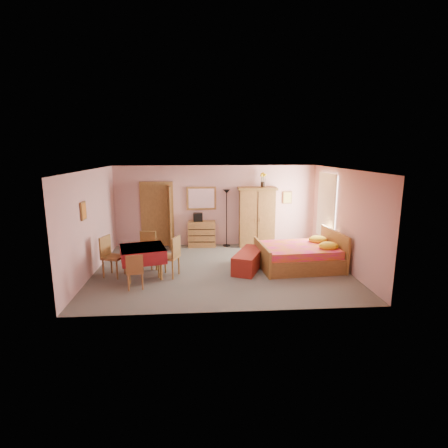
{
  "coord_description": "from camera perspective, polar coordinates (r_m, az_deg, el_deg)",
  "views": [
    {
      "loc": [
        -0.57,
        -8.74,
        3.06
      ],
      "look_at": [
        0.1,
        0.3,
        1.15
      ],
      "focal_mm": 28.0,
      "sensor_mm": 36.0,
      "label": 1
    }
  ],
  "objects": [
    {
      "name": "wall_back",
      "position": [
        11.39,
        -1.32,
        3.01
      ],
      "size": [
        6.5,
        0.1,
        2.6
      ],
      "primitive_type": "cube",
      "color": "#CD9595",
      "rests_on": "floor"
    },
    {
      "name": "wall_mirror",
      "position": [
        11.33,
        -3.71,
        4.21
      ],
      "size": [
        0.96,
        0.11,
        0.76
      ],
      "primitive_type": "cube",
      "rotation": [
        0.0,
        0.0,
        0.06
      ],
      "color": "white",
      "rests_on": "wall_back"
    },
    {
      "name": "bed",
      "position": [
        9.5,
        12.06,
        -4.11
      ],
      "size": [
        2.2,
        1.79,
        0.97
      ],
      "primitive_type": "cube",
      "rotation": [
        0.0,
        0.0,
        0.07
      ],
      "color": "#E7167C",
      "rests_on": "floor"
    },
    {
      "name": "doorway",
      "position": [
        11.47,
        -10.83,
        1.47
      ],
      "size": [
        1.06,
        0.12,
        2.15
      ],
      "primitive_type": "cube",
      "color": "#9E6B35",
      "rests_on": "floor"
    },
    {
      "name": "picture_left",
      "position": [
        8.67,
        -21.99,
        2.0
      ],
      "size": [
        0.04,
        0.32,
        0.42
      ],
      "primitive_type": "cube",
      "color": "orange",
      "rests_on": "wall_left"
    },
    {
      "name": "chair_north",
      "position": [
        9.46,
        -12.55,
        -4.24
      ],
      "size": [
        0.49,
        0.49,
        0.95
      ],
      "primitive_type": "cube",
      "rotation": [
        0.0,
        0.0,
        3.0
      ],
      "color": "brown",
      "rests_on": "floor"
    },
    {
      "name": "chair_west",
      "position": [
        9.04,
        -17.6,
        -5.09
      ],
      "size": [
        0.58,
        0.58,
        1.01
      ],
      "primitive_type": "cube",
      "rotation": [
        0.0,
        0.0,
        -1.88
      ],
      "color": "brown",
      "rests_on": "floor"
    },
    {
      "name": "wardrobe",
      "position": [
        11.29,
        5.37,
        1.13
      ],
      "size": [
        1.25,
        0.69,
        1.92
      ],
      "primitive_type": "cube",
      "rotation": [
        0.0,
        0.0,
        -0.04
      ],
      "color": "olive",
      "rests_on": "floor"
    },
    {
      "name": "bench",
      "position": [
        9.23,
        4.09,
        -5.93
      ],
      "size": [
        1.07,
        1.54,
        0.48
      ],
      "primitive_type": "cube",
      "rotation": [
        0.0,
        0.0,
        -0.41
      ],
      "color": "maroon",
      "rests_on": "floor"
    },
    {
      "name": "chair_south",
      "position": [
        8.18,
        -14.33,
        -7.4
      ],
      "size": [
        0.43,
        0.43,
        0.82
      ],
      "primitive_type": "cube",
      "rotation": [
        0.0,
        0.0,
        0.18
      ],
      "color": "#B0703B",
      "rests_on": "floor"
    },
    {
      "name": "window",
      "position": [
        10.76,
        16.41,
        2.8
      ],
      "size": [
        0.08,
        1.4,
        1.95
      ],
      "primitive_type": "cube",
      "color": "white",
      "rests_on": "wall_right"
    },
    {
      "name": "dining_table",
      "position": [
        8.86,
        -13.05,
        -6.04
      ],
      "size": [
        1.26,
        1.26,
        0.76
      ],
      "primitive_type": "cube",
      "rotation": [
        0.0,
        0.0,
        0.26
      ],
      "color": "maroon",
      "rests_on": "floor"
    },
    {
      "name": "stereo",
      "position": [
        11.25,
        -4.26,
        1.14
      ],
      "size": [
        0.3,
        0.22,
        0.27
      ],
      "primitive_type": "cube",
      "rotation": [
        0.0,
        0.0,
        -0.03
      ],
      "color": "black",
      "rests_on": "chest_of_drawers"
    },
    {
      "name": "sunflower_vase",
      "position": [
        11.22,
        6.38,
        7.2
      ],
      "size": [
        0.19,
        0.19,
        0.46
      ],
      "primitive_type": "cube",
      "rotation": [
        0.0,
        0.0,
        0.02
      ],
      "color": "yellow",
      "rests_on": "wardrobe"
    },
    {
      "name": "wall_left",
      "position": [
        9.31,
        -20.88,
        0.21
      ],
      "size": [
        0.1,
        5.0,
        2.6
      ],
      "primitive_type": "cube",
      "color": "#CD9595",
      "rests_on": "floor"
    },
    {
      "name": "floor_lamp",
      "position": [
        11.25,
        0.42,
        0.96
      ],
      "size": [
        0.3,
        0.3,
        1.85
      ],
      "primitive_type": "cube",
      "rotation": [
        0.0,
        0.0,
        0.34
      ],
      "color": "black",
      "rests_on": "floor"
    },
    {
      "name": "chair_east",
      "position": [
        8.74,
        -9.04,
        -5.24
      ],
      "size": [
        0.59,
        0.59,
        1.01
      ],
      "primitive_type": "cube",
      "rotation": [
        0.0,
        0.0,
        1.22
      ],
      "color": "#AB793A",
      "rests_on": "floor"
    },
    {
      "name": "wall_front",
      "position": [
        6.51,
        0.94,
        -3.79
      ],
      "size": [
        6.5,
        0.1,
        2.6
      ],
      "primitive_type": "cube",
      "color": "#CD9595",
      "rests_on": "floor"
    },
    {
      "name": "wall_right",
      "position": [
        9.7,
        19.04,
        0.79
      ],
      "size": [
        0.1,
        5.0,
        2.6
      ],
      "primitive_type": "cube",
      "color": "#CD9595",
      "rests_on": "floor"
    },
    {
      "name": "picture_back",
      "position": [
        11.68,
        10.31,
        4.28
      ],
      "size": [
        0.3,
        0.04,
        0.4
      ],
      "primitive_type": "cube",
      "color": "#D8BF59",
      "rests_on": "wall_back"
    },
    {
      "name": "ceiling",
      "position": [
        8.77,
        -0.51,
        8.89
      ],
      "size": [
        6.5,
        6.5,
        0.0
      ],
      "primitive_type": "plane",
      "rotation": [
        3.14,
        0.0,
        0.0
      ],
      "color": "brown",
      "rests_on": "wall_back"
    },
    {
      "name": "chest_of_drawers",
      "position": [
        11.33,
        -3.62,
        -1.63
      ],
      "size": [
        0.9,
        0.48,
        0.83
      ],
      "primitive_type": "cube",
      "rotation": [
        0.0,
        0.0,
        -0.04
      ],
      "color": "#9D6935",
      "rests_on": "floor"
    },
    {
      "name": "floor",
      "position": [
        9.28,
        -0.48,
        -7.36
      ],
      "size": [
        6.5,
        6.5,
        0.0
      ],
      "primitive_type": "plane",
      "color": "slate",
      "rests_on": "ground"
    }
  ]
}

